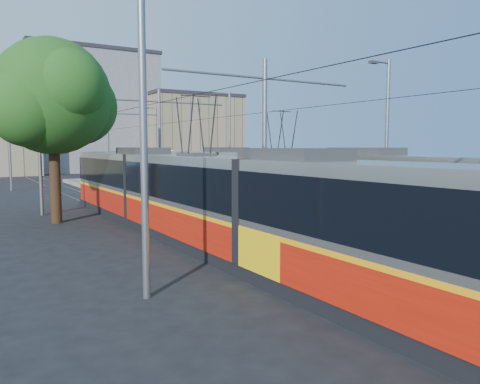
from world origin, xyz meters
TOP-DOWN VIEW (x-y plane):
  - ground at (0.00, 0.00)m, footprint 160.00×160.00m
  - platform at (0.00, 17.00)m, footprint 4.00×50.00m
  - tactile_strip_left at (-1.45, 17.00)m, footprint 0.70×50.00m
  - tactile_strip_right at (1.45, 17.00)m, footprint 0.70×50.00m
  - rails at (0.00, 17.00)m, footprint 8.71×70.00m
  - track_arrow at (-3.60, -3.00)m, footprint 1.20×5.00m
  - tram_left at (-3.60, 7.24)m, footprint 2.43×29.40m
  - tram_right at (3.60, 11.67)m, footprint 2.43×29.95m
  - catenary at (0.00, 14.15)m, footprint 9.20×70.00m
  - street_lamps at (-0.00, 21.00)m, footprint 15.18×38.22m
  - shelter at (0.46, 12.62)m, footprint 0.73×1.10m
  - tree at (-6.95, 15.15)m, footprint 5.97×5.52m
  - building_centre at (6.00, 64.00)m, footprint 18.36×14.28m
  - building_right at (20.00, 58.00)m, footprint 14.28×10.20m

SIDE VIEW (x-z plane):
  - ground at x=0.00m, z-range 0.00..0.00m
  - track_arrow at x=-3.60m, z-range 0.00..0.01m
  - rails at x=0.00m, z-range 0.00..0.03m
  - platform at x=0.00m, z-range 0.00..0.30m
  - tactile_strip_left at x=-1.45m, z-range 0.30..0.31m
  - tactile_strip_right at x=1.45m, z-range 0.30..0.31m
  - shelter at x=0.46m, z-range 0.36..2.67m
  - tram_left at x=-3.60m, z-range -1.04..4.46m
  - tram_right at x=3.60m, z-range -0.89..4.61m
  - street_lamps at x=0.00m, z-range 0.18..8.18m
  - catenary at x=0.00m, z-range 1.02..8.02m
  - building_right at x=20.00m, z-range 0.01..11.62m
  - tree at x=-6.95m, z-range 1.53..10.21m
  - building_centre at x=6.00m, z-range 0.01..17.54m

